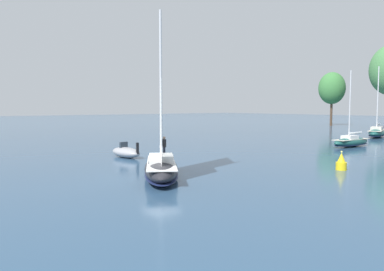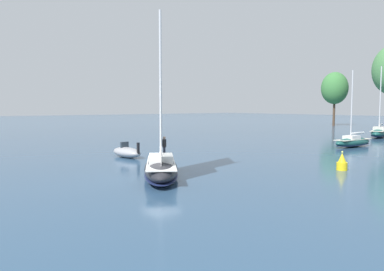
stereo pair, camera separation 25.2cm
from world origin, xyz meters
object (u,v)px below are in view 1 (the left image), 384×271
sailboat_main (161,165)px  motor_tender (126,152)px  sailboat_moored_mid_channel (377,132)px  channel_buoy (341,163)px  tree_shore_center (332,88)px  sailboat_moored_near_marina (351,142)px

sailboat_main → motor_tender: bearing=163.0°
motor_tender → sailboat_moored_mid_channel: bearing=84.5°
sailboat_main → sailboat_moored_mid_channel: (-7.30, 51.12, -0.16)m
sailboat_main → channel_buoy: (6.65, 14.01, -0.35)m
tree_shore_center → sailboat_moored_mid_channel: size_ratio=1.20×
tree_shore_center → sailboat_main: (33.19, -80.05, -9.38)m
motor_tender → channel_buoy: size_ratio=2.81×
channel_buoy → sailboat_moored_mid_channel: bearing=110.6°
sailboat_moored_near_marina → sailboat_moored_mid_channel: sailboat_moored_mid_channel is taller
sailboat_moored_near_marina → channel_buoy: sailboat_moored_near_marina is taller
sailboat_moored_mid_channel → channel_buoy: bearing=-69.4°
motor_tender → channel_buoy: bearing=29.2°
tree_shore_center → channel_buoy: (39.83, -66.04, -9.73)m
sailboat_moored_near_marina → motor_tender: (-9.71, -28.74, -0.13)m
channel_buoy → sailboat_moored_near_marina: bearing=115.7°
sailboat_main → sailboat_moored_near_marina: bearing=93.9°
sailboat_moored_near_marina → motor_tender: sailboat_moored_near_marina is taller
tree_shore_center → channel_buoy: 77.73m
sailboat_moored_near_marina → motor_tender: bearing=-108.7°
sailboat_moored_mid_channel → motor_tender: size_ratio=2.66×
sailboat_moored_mid_channel → motor_tender: (-4.60, -47.47, -0.28)m
channel_buoy → sailboat_main: bearing=-115.4°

